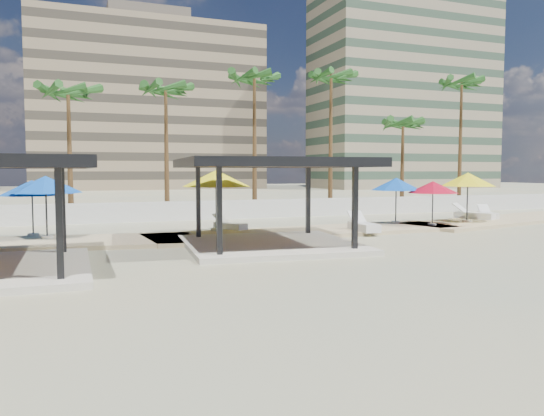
{
  "coord_description": "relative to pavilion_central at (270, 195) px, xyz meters",
  "views": [
    {
      "loc": [
        -9.02,
        -16.51,
        3.08
      ],
      "look_at": [
        -0.5,
        5.83,
        1.4
      ],
      "focal_mm": 35.0,
      "sensor_mm": 36.0,
      "label": 1
    }
  ],
  "objects": [
    {
      "name": "building_east",
      "position": [
        49.51,
        62.63,
        15.14
      ],
      "size": [
        32.0,
        15.0,
        36.4
      ],
      "color": "gray",
      "rests_on": "ground"
    },
    {
      "name": "palm_f",
      "position": [
        10.51,
        15.23,
        7.37
      ],
      "size": [
        3.0,
        3.0,
        10.76
      ],
      "color": "brown",
      "rests_on": "ground"
    },
    {
      "name": "ground",
      "position": [
        1.51,
        -3.37,
        -2.13
      ],
      "size": [
        200.0,
        200.0,
        0.0
      ],
      "primitive_type": "plane",
      "color": "tan",
      "rests_on": "ground"
    },
    {
      "name": "palm_g",
      "position": [
        16.51,
        14.83,
        4.32
      ],
      "size": [
        3.0,
        3.0,
        7.51
      ],
      "color": "brown",
      "rests_on": "ground"
    },
    {
      "name": "palm_c",
      "position": [
        -7.49,
        14.73,
        5.41
      ],
      "size": [
        3.0,
        3.0,
        8.67
      ],
      "color": "brown",
      "rests_on": "ground"
    },
    {
      "name": "umbrella_f",
      "position": [
        -8.49,
        4.67,
        0.36
      ],
      "size": [
        3.16,
        3.16,
        2.69
      ],
      "rotation": [
        0.0,
        0.0,
        -0.05
      ],
      "color": "beige",
      "rests_on": "promenade"
    },
    {
      "name": "umbrella_b",
      "position": [
        -0.93,
        4.93,
        0.58
      ],
      "size": [
        4.37,
        4.37,
        2.94
      ],
      "rotation": [
        0.0,
        0.0,
        -0.42
      ],
      "color": "beige",
      "rests_on": "promenade"
    },
    {
      "name": "lounger_a",
      "position": [
        -0.09,
        5.5,
        -1.77
      ],
      "size": [
        1.46,
        1.99,
        0.73
      ],
      "rotation": [
        0.0,
        0.0,
        2.06
      ],
      "color": "silver",
      "rests_on": "promenade"
    },
    {
      "name": "palm_d",
      "position": [
        -1.49,
        15.53,
        5.96
      ],
      "size": [
        3.0,
        3.0,
        9.25
      ],
      "color": "brown",
      "rests_on": "ground"
    },
    {
      "name": "boundary_wall",
      "position": [
        1.51,
        12.63,
        -1.53
      ],
      "size": [
        56.0,
        0.3,
        1.2
      ],
      "primitive_type": "cube",
      "color": "silver",
      "rests_on": "ground"
    },
    {
      "name": "umbrella_d",
      "position": [
        9.29,
        4.94,
        0.22
      ],
      "size": [
        3.54,
        3.54,
        2.52
      ],
      "rotation": [
        0.0,
        0.0,
        -0.3
      ],
      "color": "beige",
      "rests_on": "promenade"
    },
    {
      "name": "promenade",
      "position": [
        3.51,
        4.29,
        -2.07
      ],
      "size": [
        44.45,
        7.97,
        0.24
      ],
      "color": "#C6B284",
      "rests_on": "ground"
    },
    {
      "name": "building_mid",
      "position": [
        5.51,
        74.63,
        12.14
      ],
      "size": [
        38.0,
        16.0,
        30.4
      ],
      "color": "#847259",
      "rests_on": "ground"
    },
    {
      "name": "umbrella_c",
      "position": [
        10.56,
        3.41,
        0.07
      ],
      "size": [
        3.02,
        3.02,
        2.35
      ],
      "rotation": [
        0.0,
        0.0,
        0.15
      ],
      "color": "beige",
      "rests_on": "promenade"
    },
    {
      "name": "palm_e",
      "position": [
        4.51,
        15.03,
        6.92
      ],
      "size": [
        3.0,
        3.0,
        10.27
      ],
      "color": "brown",
      "rests_on": "ground"
    },
    {
      "name": "lounger_b",
      "position": [
        5.79,
        2.48,
        -1.73
      ],
      "size": [
        1.0,
        2.41,
        0.89
      ],
      "rotation": [
        0.0,
        0.0,
        1.47
      ],
      "color": "silver",
      "rests_on": "promenade"
    },
    {
      "name": "pavilion_central",
      "position": [
        0.0,
        0.0,
        0.0
      ],
      "size": [
        7.6,
        7.6,
        3.56
      ],
      "rotation": [
        0.0,
        0.0,
        -0.08
      ],
      "color": "beige",
      "rests_on": "ground"
    },
    {
      "name": "umbrella_e",
      "position": [
        13.47,
        4.1,
        0.46
      ],
      "size": [
        3.97,
        3.97,
        2.8
      ],
      "rotation": [
        0.0,
        0.0,
        -0.31
      ],
      "color": "beige",
      "rests_on": "promenade"
    },
    {
      "name": "lounger_d",
      "position": [
        16.63,
        5.87,
        -1.76
      ],
      "size": [
        1.42,
        2.16,
        0.78
      ],
      "rotation": [
        0.0,
        0.0,
        1.17
      ],
      "color": "silver",
      "rests_on": "promenade"
    },
    {
      "name": "palm_h",
      "position": [
        22.51,
        15.43,
        7.61
      ],
      "size": [
        3.0,
        3.0,
        11.02
      ],
      "color": "brown",
      "rests_on": "ground"
    },
    {
      "name": "lounger_c",
      "position": [
        15.39,
        5.73,
        -1.73
      ],
      "size": [
        1.83,
        2.51,
        0.92
      ],
      "rotation": [
        0.0,
        0.0,
        2.06
      ],
      "color": "silver",
      "rests_on": "promenade"
    },
    {
      "name": "umbrella_a",
      "position": [
        -9.1,
        5.83,
        0.19
      ],
      "size": [
        3.5,
        3.5,
        2.49
      ],
      "rotation": [
        0.0,
        0.0,
        0.3
      ],
      "color": "beige",
      "rests_on": "promenade"
    }
  ]
}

